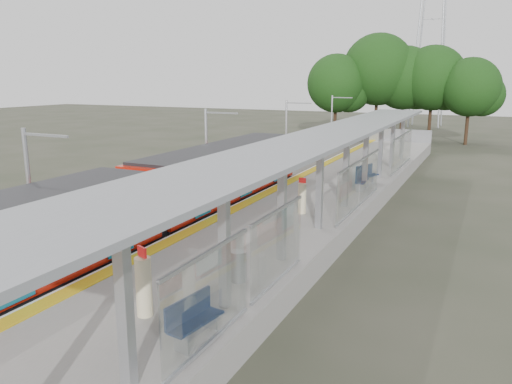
% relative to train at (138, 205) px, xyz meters
% --- Properties ---
extents(trackbed, '(3.00, 70.00, 0.24)m').
position_rel_train_xyz_m(trackbed, '(-0.00, 9.43, -1.93)').
color(trackbed, '#59544C').
rests_on(trackbed, ground).
extents(platform, '(6.00, 50.00, 1.00)m').
position_rel_train_xyz_m(platform, '(4.50, 9.43, -1.55)').
color(platform, gray).
rests_on(platform, ground).
extents(tactile_strip, '(0.60, 50.00, 0.02)m').
position_rel_train_xyz_m(tactile_strip, '(1.95, 9.43, -1.04)').
color(tactile_strip, gold).
rests_on(tactile_strip, platform).
extents(end_fence, '(6.00, 0.10, 1.20)m').
position_rel_train_xyz_m(end_fence, '(4.50, 34.38, -0.45)').
color(end_fence, '#9EA0A5').
rests_on(end_fence, platform).
extents(train, '(2.74, 27.60, 3.62)m').
position_rel_train_xyz_m(train, '(0.00, 0.00, 0.00)').
color(train, black).
rests_on(train, ground).
extents(canopy, '(3.27, 38.00, 3.66)m').
position_rel_train_xyz_m(canopy, '(6.11, 5.62, 2.15)').
color(canopy, '#9EA0A5').
rests_on(canopy, platform).
extents(tree_cluster, '(20.29, 10.61, 12.04)m').
position_rel_train_xyz_m(tree_cluster, '(2.74, 43.01, 5.06)').
color(tree_cluster, '#382316').
rests_on(tree_cluster, ground).
extents(catenary_masts, '(2.08, 48.16, 5.40)m').
position_rel_train_xyz_m(catenary_masts, '(-1.72, 8.43, 0.86)').
color(catenary_masts, '#9EA0A5').
rests_on(catenary_masts, ground).
extents(bench_near, '(0.70, 1.62, 1.07)m').
position_rel_train_xyz_m(bench_near, '(6.67, -6.45, -0.49)').
color(bench_near, '#0E204A').
rests_on(bench_near, platform).
extents(bench_mid, '(0.60, 1.64, 1.10)m').
position_rel_train_xyz_m(bench_mid, '(6.28, 11.46, -0.47)').
color(bench_mid, '#0E204A').
rests_on(bench_mid, platform).
extents(bench_far, '(1.04, 1.73, 1.13)m').
position_rel_train_xyz_m(bench_far, '(6.22, 13.00, -0.46)').
color(bench_far, '#0E204A').
rests_on(bench_far, platform).
extents(info_pillar_near, '(0.42, 0.42, 1.88)m').
position_rel_train_xyz_m(info_pillar_near, '(4.86, -5.93, -0.24)').
color(info_pillar_near, beige).
rests_on(info_pillar_near, platform).
extents(info_pillar_far, '(0.37, 0.37, 1.66)m').
position_rel_train_xyz_m(info_pillar_far, '(5.08, 5.31, -0.33)').
color(info_pillar_far, beige).
rests_on(info_pillar_far, platform).
extents(litter_bin, '(0.61, 0.61, 0.96)m').
position_rel_train_xyz_m(litter_bin, '(6.04, -2.90, -0.57)').
color(litter_bin, '#9EA0A5').
rests_on(litter_bin, platform).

